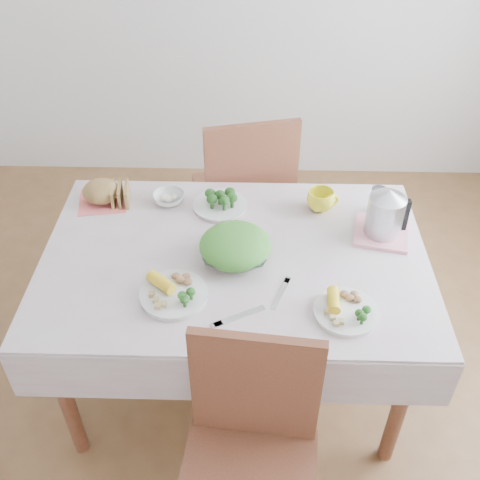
{
  "coord_description": "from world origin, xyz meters",
  "views": [
    {
      "loc": [
        0.06,
        -1.64,
        2.21
      ],
      "look_at": [
        0.02,
        0.02,
        0.82
      ],
      "focal_mm": 42.0,
      "sensor_mm": 36.0,
      "label": 1
    }
  ],
  "objects_px": {
    "salad_bowl": "(235,252)",
    "dinner_plate_right": "(346,312)",
    "yellow_mug": "(321,200)",
    "dinner_plate_left": "(174,295)",
    "electric_kettle": "(386,211)",
    "dining_table": "(235,322)",
    "chair_far": "(242,201)"
  },
  "relations": [
    {
      "from": "dinner_plate_right",
      "to": "electric_kettle",
      "type": "distance_m",
      "value": 0.49
    },
    {
      "from": "dinner_plate_right",
      "to": "electric_kettle",
      "type": "bearing_deg",
      "value": 66.16
    },
    {
      "from": "dining_table",
      "to": "dinner_plate_right",
      "type": "bearing_deg",
      "value": -37.22
    },
    {
      "from": "dining_table",
      "to": "salad_bowl",
      "type": "relative_size",
      "value": 5.44
    },
    {
      "from": "dinner_plate_right",
      "to": "dining_table",
      "type": "bearing_deg",
      "value": 142.78
    },
    {
      "from": "salad_bowl",
      "to": "dinner_plate_left",
      "type": "xyz_separation_m",
      "value": [
        -0.21,
        -0.21,
        -0.02
      ]
    },
    {
      "from": "dining_table",
      "to": "dinner_plate_right",
      "type": "distance_m",
      "value": 0.64
    },
    {
      "from": "dinner_plate_left",
      "to": "yellow_mug",
      "type": "xyz_separation_m",
      "value": [
        0.56,
        0.54,
        0.04
      ]
    },
    {
      "from": "dinner_plate_right",
      "to": "electric_kettle",
      "type": "relative_size",
      "value": 1.12
    },
    {
      "from": "salad_bowl",
      "to": "dinner_plate_right",
      "type": "distance_m",
      "value": 0.48
    },
    {
      "from": "dining_table",
      "to": "dinner_plate_right",
      "type": "xyz_separation_m",
      "value": [
        0.4,
        -0.3,
        0.4
      ]
    },
    {
      "from": "salad_bowl",
      "to": "dinner_plate_left",
      "type": "height_order",
      "value": "salad_bowl"
    },
    {
      "from": "dinner_plate_left",
      "to": "electric_kettle",
      "type": "height_order",
      "value": "electric_kettle"
    },
    {
      "from": "chair_far",
      "to": "salad_bowl",
      "type": "distance_m",
      "value": 0.86
    },
    {
      "from": "salad_bowl",
      "to": "yellow_mug",
      "type": "height_order",
      "value": "yellow_mug"
    },
    {
      "from": "dining_table",
      "to": "dinner_plate_right",
      "type": "height_order",
      "value": "dinner_plate_right"
    },
    {
      "from": "chair_far",
      "to": "dinner_plate_left",
      "type": "xyz_separation_m",
      "value": [
        -0.22,
        -1.0,
        0.31
      ]
    },
    {
      "from": "salad_bowl",
      "to": "yellow_mug",
      "type": "distance_m",
      "value": 0.48
    },
    {
      "from": "salad_bowl",
      "to": "electric_kettle",
      "type": "distance_m",
      "value": 0.62
    },
    {
      "from": "electric_kettle",
      "to": "dining_table",
      "type": "bearing_deg",
      "value": -149.87
    },
    {
      "from": "chair_far",
      "to": "dinner_plate_right",
      "type": "distance_m",
      "value": 1.18
    },
    {
      "from": "dinner_plate_left",
      "to": "electric_kettle",
      "type": "bearing_deg",
      "value": 25.05
    },
    {
      "from": "salad_bowl",
      "to": "dinner_plate_left",
      "type": "distance_m",
      "value": 0.3
    },
    {
      "from": "salad_bowl",
      "to": "dinner_plate_right",
      "type": "bearing_deg",
      "value": -35.33
    },
    {
      "from": "dining_table",
      "to": "dinner_plate_left",
      "type": "height_order",
      "value": "dinner_plate_left"
    },
    {
      "from": "electric_kettle",
      "to": "dinner_plate_right",
      "type": "bearing_deg",
      "value": -97.0
    },
    {
      "from": "dinner_plate_right",
      "to": "chair_far",
      "type": "bearing_deg",
      "value": 109.74
    },
    {
      "from": "dinner_plate_left",
      "to": "salad_bowl",
      "type": "bearing_deg",
      "value": 44.94
    },
    {
      "from": "salad_bowl",
      "to": "electric_kettle",
      "type": "xyz_separation_m",
      "value": [
        0.59,
        0.16,
        0.09
      ]
    },
    {
      "from": "dinner_plate_right",
      "to": "yellow_mug",
      "type": "relative_size",
      "value": 1.96
    },
    {
      "from": "electric_kettle",
      "to": "salad_bowl",
      "type": "bearing_deg",
      "value": -147.77
    },
    {
      "from": "salad_bowl",
      "to": "dinner_plate_right",
      "type": "height_order",
      "value": "salad_bowl"
    }
  ]
}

